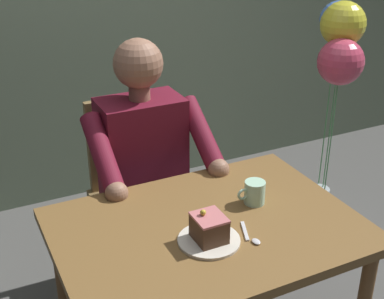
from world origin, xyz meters
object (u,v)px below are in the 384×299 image
Objects in this scene: dining_table at (208,246)px; balloon_display at (339,55)px; seated_person at (150,175)px; coffee_cup at (254,192)px; dessert_spoon at (251,237)px; chair at (137,185)px; cake_slice at (209,228)px.

balloon_display is at bearing -148.23° from dining_table.
dining_table is at bearing 31.77° from balloon_display.
seated_person is 0.55m from coffee_cup.
coffee_cup reaches higher than dessert_spoon.
chair is at bearing -1.55° from balloon_display.
coffee_cup is (-0.26, -0.14, -0.01)m from cake_slice.
coffee_cup is 0.09× the size of balloon_display.
dessert_spoon is at bearing 96.27° from chair.
balloon_display is at bearing -144.67° from coffee_cup.
seated_person is at bearing 7.39° from balloon_display.
seated_person is 0.69m from dessert_spoon.
chair is at bearing -93.01° from cake_slice.
cake_slice is (0.04, 0.09, 0.14)m from dining_table.
seated_person reaches higher than coffee_cup.
chair is 0.74m from coffee_cup.
seated_person is 0.65m from cake_slice.
chair is at bearing -90.00° from seated_person.
dining_table is 1.37m from balloon_display.
cake_slice is 0.98× the size of coffee_cup.
cake_slice reaches higher than dessert_spoon.
dessert_spoon is (-0.09, 0.67, 0.07)m from seated_person.
dessert_spoon is 1.34m from balloon_display.
seated_person is 0.96× the size of balloon_display.
cake_slice is at bearing 33.87° from balloon_display.
chair is 0.74× the size of seated_person.
cake_slice is 0.30m from coffee_cup.
dining_table is at bearing 90.00° from chair.
coffee_cup is at bearing -165.56° from dining_table.
balloon_display is (-1.12, -0.14, 0.36)m from seated_person.
seated_person reaches higher than chair.
dessert_spoon is at bearing 162.80° from cake_slice.
seated_person reaches higher than dining_table.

